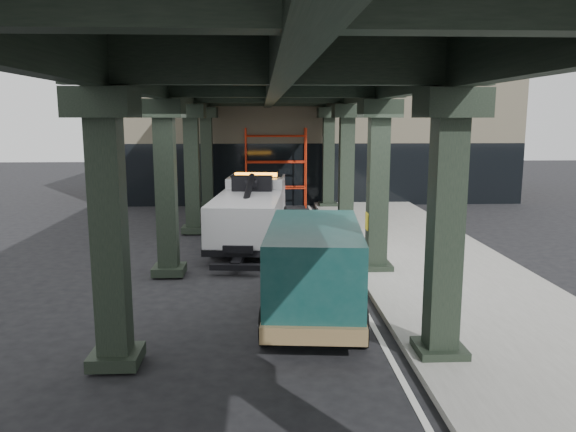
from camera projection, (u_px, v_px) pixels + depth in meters
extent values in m
plane|color=black|center=(290.00, 295.00, 14.39)|extent=(90.00, 90.00, 0.00)
cube|color=gray|center=(439.00, 270.00, 16.55)|extent=(5.00, 40.00, 0.15)
cube|color=silver|center=(345.00, 273.00, 16.44)|extent=(0.12, 38.00, 0.01)
cube|color=black|center=(445.00, 230.00, 10.14)|extent=(0.55, 0.55, 5.00)
cube|color=black|center=(451.00, 103.00, 9.75)|extent=(1.10, 1.10, 0.50)
cube|color=black|center=(439.00, 351.00, 10.54)|extent=(0.90, 0.90, 0.24)
cube|color=black|center=(378.00, 189.00, 16.05)|extent=(0.55, 0.55, 5.00)
cube|color=black|center=(380.00, 109.00, 15.66)|extent=(1.10, 1.10, 0.50)
cube|color=black|center=(375.00, 267.00, 16.45)|extent=(0.90, 0.90, 0.24)
cube|color=black|center=(346.00, 170.00, 21.95)|extent=(0.55, 0.55, 5.00)
cube|color=black|center=(347.00, 111.00, 21.56)|extent=(1.10, 1.10, 0.50)
cube|color=black|center=(345.00, 228.00, 22.35)|extent=(0.90, 0.90, 0.24)
cube|color=black|center=(328.00, 159.00, 27.85)|extent=(0.55, 0.55, 5.00)
cube|color=black|center=(329.00, 113.00, 27.46)|extent=(1.10, 1.10, 0.50)
cube|color=black|center=(328.00, 205.00, 28.25)|extent=(0.90, 0.90, 0.24)
cube|color=black|center=(109.00, 233.00, 9.87)|extent=(0.55, 0.55, 5.00)
cube|color=black|center=(102.00, 103.00, 9.48)|extent=(1.10, 1.10, 0.50)
cube|color=black|center=(116.00, 357.00, 10.27)|extent=(0.90, 0.90, 0.24)
cube|color=black|center=(166.00, 190.00, 15.77)|extent=(0.55, 0.55, 5.00)
cube|color=black|center=(163.00, 108.00, 15.38)|extent=(1.10, 1.10, 0.50)
cube|color=black|center=(169.00, 270.00, 16.17)|extent=(0.90, 0.90, 0.24)
cube|color=black|center=(192.00, 170.00, 21.67)|extent=(0.55, 0.55, 5.00)
cube|color=black|center=(190.00, 111.00, 21.28)|extent=(1.10, 1.10, 0.50)
cube|color=black|center=(194.00, 229.00, 22.07)|extent=(0.90, 0.90, 0.24)
cube|color=black|center=(207.00, 159.00, 27.58)|extent=(0.55, 0.55, 5.00)
cube|color=black|center=(206.00, 112.00, 27.19)|extent=(1.10, 1.10, 0.50)
cube|color=black|center=(208.00, 205.00, 27.98)|extent=(0.90, 0.90, 0.24)
cube|color=black|center=(381.00, 79.00, 15.52)|extent=(0.35, 32.00, 1.10)
cube|color=black|center=(162.00, 79.00, 15.24)|extent=(0.35, 32.00, 1.10)
cube|color=black|center=(272.00, 79.00, 15.38)|extent=(0.35, 32.00, 1.10)
cube|color=black|center=(272.00, 52.00, 15.26)|extent=(7.40, 32.00, 0.30)
cube|color=#C6B793|center=(307.00, 126.00, 33.47)|extent=(22.00, 10.00, 8.00)
cylinder|color=red|center=(246.00, 167.00, 28.64)|extent=(0.08, 0.08, 4.00)
cylinder|color=red|center=(246.00, 169.00, 27.85)|extent=(0.08, 0.08, 4.00)
cylinder|color=red|center=(305.00, 167.00, 28.77)|extent=(0.08, 0.08, 4.00)
cylinder|color=red|center=(306.00, 168.00, 27.99)|extent=(0.08, 0.08, 4.00)
cylinder|color=red|center=(276.00, 187.00, 28.88)|extent=(3.00, 0.08, 0.08)
cylinder|color=red|center=(276.00, 161.00, 28.65)|extent=(3.00, 0.08, 0.08)
cylinder|color=red|center=(276.00, 136.00, 28.43)|extent=(3.00, 0.08, 0.08)
cube|color=black|center=(250.00, 228.00, 19.98)|extent=(1.53, 6.88, 0.23)
cube|color=silver|center=(257.00, 197.00, 22.13)|extent=(2.33, 2.37, 1.64)
cube|color=silver|center=(259.00, 205.00, 23.14)|extent=(2.19, 0.83, 0.82)
cube|color=black|center=(257.00, 185.00, 22.27)|extent=(2.10, 1.36, 0.77)
cube|color=silver|center=(247.00, 216.00, 18.85)|extent=(2.59, 4.73, 1.27)
cube|color=orange|center=(256.00, 175.00, 21.79)|extent=(1.65, 0.40, 0.15)
cube|color=black|center=(252.00, 183.00, 20.48)|extent=(1.50, 0.68, 0.55)
cylinder|color=black|center=(247.00, 196.00, 18.91)|extent=(0.51, 3.19, 1.22)
cube|color=black|center=(238.00, 260.00, 16.72)|extent=(0.39, 1.29, 0.16)
cube|color=black|center=(235.00, 267.00, 16.10)|extent=(1.47, 0.36, 0.16)
cylinder|color=black|center=(233.00, 218.00, 22.60)|extent=(0.41, 1.03, 1.00)
cylinder|color=silver|center=(233.00, 218.00, 22.60)|extent=(0.40, 0.58, 0.55)
cylinder|color=black|center=(282.00, 219.00, 22.51)|extent=(0.41, 1.03, 1.00)
cylinder|color=silver|center=(282.00, 219.00, 22.51)|extent=(0.40, 0.58, 0.55)
cylinder|color=black|center=(221.00, 233.00, 19.64)|extent=(0.41, 1.03, 1.00)
cylinder|color=silver|center=(221.00, 233.00, 19.64)|extent=(0.40, 0.58, 0.55)
cylinder|color=black|center=(278.00, 234.00, 19.55)|extent=(0.41, 1.03, 1.00)
cylinder|color=silver|center=(278.00, 234.00, 19.55)|extent=(0.40, 0.58, 0.55)
cylinder|color=black|center=(215.00, 241.00, 18.48)|extent=(0.41, 1.03, 1.00)
cylinder|color=silver|center=(215.00, 241.00, 18.48)|extent=(0.40, 0.58, 0.55)
cylinder|color=black|center=(275.00, 241.00, 18.39)|extent=(0.41, 1.03, 1.00)
cylinder|color=silver|center=(275.00, 241.00, 18.39)|extent=(0.40, 0.58, 0.55)
cube|color=#103A38|center=(314.00, 255.00, 14.99)|extent=(2.01, 1.21, 0.84)
cube|color=#103A38|center=(314.00, 266.00, 12.39)|extent=(2.37, 4.39, 1.83)
cube|color=olive|center=(314.00, 293.00, 12.89)|extent=(2.50, 5.42, 0.33)
cube|color=black|center=(315.00, 230.00, 14.49)|extent=(1.86, 0.58, 0.78)
cube|color=black|center=(314.00, 243.00, 12.58)|extent=(2.31, 3.55, 0.52)
cube|color=silver|center=(314.00, 263.00, 15.54)|extent=(1.88, 0.29, 0.28)
cylinder|color=black|center=(279.00, 273.00, 15.08)|extent=(0.34, 0.81, 0.79)
cylinder|color=silver|center=(279.00, 273.00, 15.08)|extent=(0.34, 0.46, 0.43)
cylinder|color=black|center=(349.00, 273.00, 14.98)|extent=(0.34, 0.81, 0.79)
cylinder|color=silver|center=(349.00, 273.00, 14.98)|extent=(0.34, 0.46, 0.43)
cylinder|color=black|center=(267.00, 326.00, 11.20)|extent=(0.34, 0.81, 0.79)
cylinder|color=silver|center=(267.00, 326.00, 11.20)|extent=(0.34, 0.46, 0.43)
cylinder|color=black|center=(361.00, 328.00, 11.11)|extent=(0.34, 0.81, 0.79)
cylinder|color=silver|center=(361.00, 328.00, 11.11)|extent=(0.34, 0.46, 0.43)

